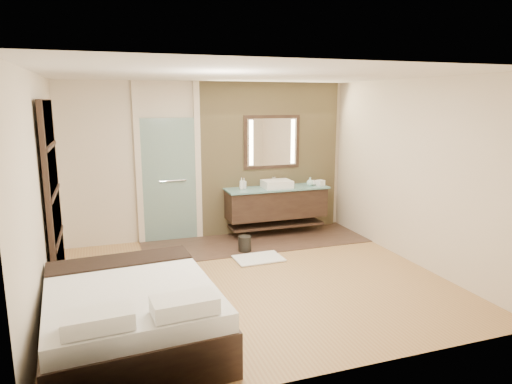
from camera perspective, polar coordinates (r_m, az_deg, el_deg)
name	(u,v)px	position (r m, az deg, el deg)	size (l,w,h in m)	color
floor	(252,280)	(6.27, -0.46, -10.98)	(5.00, 5.00, 0.00)	#9D6E41
tile_strip	(256,241)	(7.88, -0.03, -6.20)	(3.80, 1.30, 0.01)	#35261D
stone_wall	(271,158)	(8.31, 1.86, 4.23)	(2.60, 0.08, 2.70)	#9F8A5B
vanity	(276,203)	(8.18, 2.56, -1.37)	(1.85, 0.55, 0.88)	black
mirror_unit	(272,142)	(8.23, 2.01, 6.26)	(1.06, 0.04, 0.96)	black
frosted_door	(169,175)	(7.88, -10.81, 2.12)	(1.10, 0.12, 2.70)	#ACDAD0
shoji_partition	(53,196)	(6.24, -24.02, -0.49)	(0.06, 1.20, 2.40)	black
bed	(131,314)	(4.81, -15.33, -14.52)	(1.73, 2.10, 0.77)	black
bath_mat	(259,258)	(7.03, 0.32, -8.29)	(0.72, 0.50, 0.02)	white
waste_bin	(245,244)	(7.35, -1.42, -6.51)	(0.20, 0.20, 0.26)	black
tissue_box	(320,183)	(8.36, 8.07, 1.14)	(0.12, 0.12, 0.10)	silver
soap_bottle_a	(242,184)	(7.92, -1.82, 1.06)	(0.08, 0.08, 0.20)	white
soap_bottle_b	(244,183)	(8.00, -1.52, 1.10)	(0.08, 0.09, 0.19)	#B2B2B2
soap_bottle_c	(310,181)	(8.32, 6.77, 1.32)	(0.12, 0.12, 0.15)	#AAD6CD
cup	(313,183)	(8.38, 7.15, 1.16)	(0.11, 0.11, 0.09)	white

